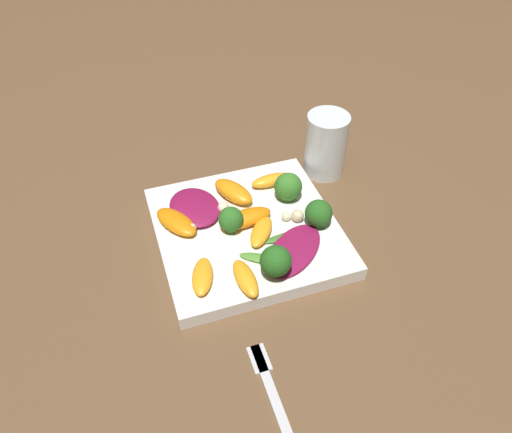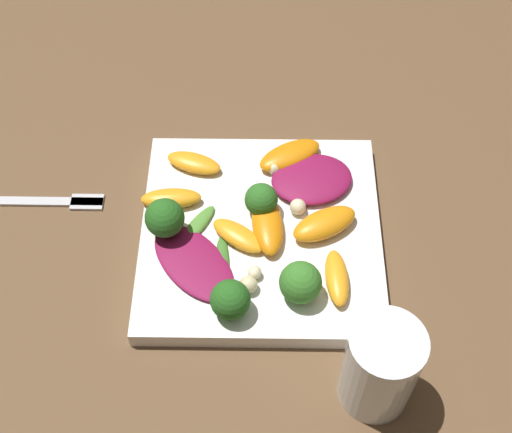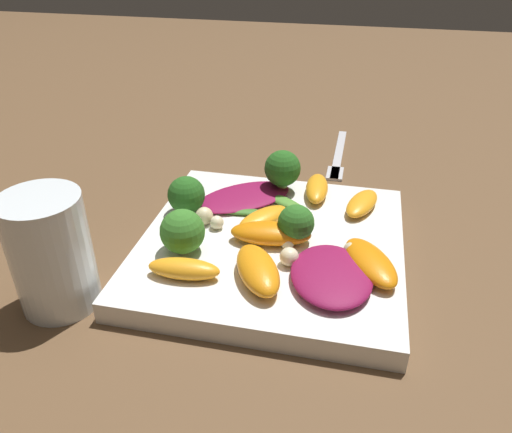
% 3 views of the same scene
% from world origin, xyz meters
% --- Properties ---
extents(ground_plane, '(2.40, 2.40, 0.00)m').
position_xyz_m(ground_plane, '(0.00, 0.00, 0.00)').
color(ground_plane, brown).
extents(plate, '(0.25, 0.25, 0.02)m').
position_xyz_m(plate, '(0.00, 0.00, 0.01)').
color(plate, white).
rests_on(plate, ground_plane).
extents(drinking_glass, '(0.07, 0.07, 0.10)m').
position_xyz_m(drinking_glass, '(-0.17, -0.11, 0.05)').
color(drinking_glass, white).
rests_on(drinking_glass, ground_plane).
extents(fork, '(0.02, 0.16, 0.01)m').
position_xyz_m(fork, '(0.05, 0.24, 0.00)').
color(fork, silver).
rests_on(fork, ground_plane).
extents(radicchio_leaf_0, '(0.09, 0.10, 0.01)m').
position_xyz_m(radicchio_leaf_0, '(0.06, -0.06, 0.03)').
color(radicchio_leaf_0, maroon).
rests_on(radicchio_leaf_0, plate).
extents(radicchio_leaf_1, '(0.12, 0.12, 0.01)m').
position_xyz_m(radicchio_leaf_1, '(-0.04, 0.07, 0.03)').
color(radicchio_leaf_1, maroon).
rests_on(radicchio_leaf_1, plate).
extents(orange_segment_0, '(0.07, 0.08, 0.02)m').
position_xyz_m(orange_segment_0, '(0.09, -0.03, 0.03)').
color(orange_segment_0, orange).
rests_on(orange_segment_0, plate).
extents(orange_segment_1, '(0.07, 0.03, 0.02)m').
position_xyz_m(orange_segment_1, '(-0.06, -0.08, 0.03)').
color(orange_segment_1, orange).
rests_on(orange_segment_1, plate).
extents(orange_segment_2, '(0.06, 0.08, 0.02)m').
position_xyz_m(orange_segment_2, '(0.00, -0.07, 0.03)').
color(orange_segment_2, orange).
rests_on(orange_segment_2, plate).
extents(orange_segment_3, '(0.08, 0.04, 0.02)m').
position_xyz_m(orange_segment_3, '(-0.00, -0.01, 0.03)').
color(orange_segment_3, orange).
rests_on(orange_segment_3, plate).
extents(orange_segment_4, '(0.06, 0.07, 0.01)m').
position_xyz_m(orange_segment_4, '(-0.01, 0.02, 0.03)').
color(orange_segment_4, orange).
rests_on(orange_segment_4, plate).
extents(orange_segment_5, '(0.04, 0.07, 0.01)m').
position_xyz_m(orange_segment_5, '(0.08, 0.08, 0.03)').
color(orange_segment_5, orange).
rests_on(orange_segment_5, plate).
extents(orange_segment_6, '(0.03, 0.07, 0.02)m').
position_xyz_m(orange_segment_6, '(0.03, 0.10, 0.03)').
color(orange_segment_6, orange).
rests_on(orange_segment_6, plate).
extents(broccoli_floret_0, '(0.04, 0.04, 0.05)m').
position_xyz_m(broccoli_floret_0, '(-0.01, 0.10, 0.05)').
color(broccoli_floret_0, '#7A9E51').
rests_on(broccoli_floret_0, plate).
extents(broccoli_floret_1, '(0.04, 0.04, 0.04)m').
position_xyz_m(broccoli_floret_1, '(-0.10, 0.03, 0.04)').
color(broccoli_floret_1, '#7A9E51').
rests_on(broccoli_floret_1, plate).
extents(broccoli_floret_2, '(0.04, 0.04, 0.04)m').
position_xyz_m(broccoli_floret_2, '(0.02, 0.00, 0.04)').
color(broccoli_floret_2, '#7A9E51').
rests_on(broccoli_floret_2, plate).
extents(broccoli_floret_3, '(0.04, 0.04, 0.04)m').
position_xyz_m(broccoli_floret_3, '(-0.08, -0.04, 0.04)').
color(broccoli_floret_3, '#7A9E51').
rests_on(broccoli_floret_3, plate).
extents(arugula_sprig_0, '(0.08, 0.02, 0.01)m').
position_xyz_m(arugula_sprig_0, '(-0.05, 0.04, 0.02)').
color(arugula_sprig_0, '#3D7528').
rests_on(arugula_sprig_0, plate).
extents(arugula_sprig_1, '(0.06, 0.05, 0.01)m').
position_xyz_m(arugula_sprig_1, '(0.00, 0.07, 0.02)').
color(arugula_sprig_1, '#518E33').
rests_on(arugula_sprig_1, plate).
extents(macadamia_nut_0, '(0.01, 0.01, 0.01)m').
position_xyz_m(macadamia_nut_0, '(0.08, -0.01, 0.03)').
color(macadamia_nut_0, beige).
rests_on(macadamia_nut_0, plate).
extents(macadamia_nut_1, '(0.02, 0.02, 0.02)m').
position_xyz_m(macadamia_nut_1, '(0.02, -0.04, 0.03)').
color(macadamia_nut_1, beige).
rests_on(macadamia_nut_1, plate).
extents(macadamia_nut_2, '(0.01, 0.01, 0.01)m').
position_xyz_m(macadamia_nut_2, '(-0.06, 0.01, 0.03)').
color(macadamia_nut_2, beige).
rests_on(macadamia_nut_2, plate).
extents(macadamia_nut_3, '(0.02, 0.02, 0.02)m').
position_xyz_m(macadamia_nut_3, '(-0.07, 0.01, 0.03)').
color(macadamia_nut_3, beige).
rests_on(macadamia_nut_3, plate).
extents(macadamia_nut_4, '(0.01, 0.01, 0.01)m').
position_xyz_m(macadamia_nut_4, '(0.02, -0.01, 0.03)').
color(macadamia_nut_4, beige).
rests_on(macadamia_nut_4, plate).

